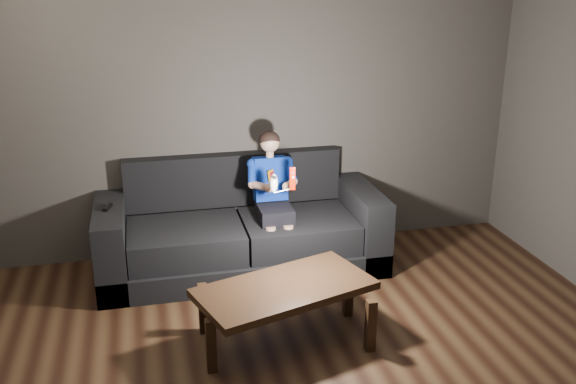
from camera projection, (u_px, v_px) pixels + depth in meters
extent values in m
cube|color=#403B37|center=(247.00, 105.00, 5.65)|extent=(5.00, 0.04, 2.70)
cube|color=black|center=(242.00, 255.00, 5.63)|extent=(2.41, 1.04, 0.21)
cube|color=black|center=(186.00, 241.00, 5.35)|extent=(0.95, 0.74, 0.25)
cube|color=black|center=(298.00, 231.00, 5.56)|extent=(0.95, 0.74, 0.25)
cube|color=black|center=(233.00, 178.00, 5.80)|extent=(1.93, 0.24, 0.47)
cube|color=black|center=(112.00, 243.00, 5.32)|extent=(0.24, 1.04, 0.66)
cube|color=black|center=(360.00, 221.00, 5.79)|extent=(0.24, 1.04, 0.66)
cube|color=black|center=(275.00, 213.00, 5.43)|extent=(0.28, 0.35, 0.13)
cube|color=navy|center=(270.00, 178.00, 5.52)|extent=(0.28, 0.20, 0.39)
cube|color=orange|center=(272.00, 175.00, 5.43)|extent=(0.09, 0.09, 0.09)
cube|color=#AE1115|center=(272.00, 175.00, 5.43)|extent=(0.06, 0.06, 0.06)
cylinder|color=tan|center=(270.00, 154.00, 5.45)|extent=(0.07, 0.07, 0.06)
sphere|color=tan|center=(270.00, 142.00, 5.41)|extent=(0.17, 0.17, 0.17)
ellipsoid|color=black|center=(269.00, 140.00, 5.42)|extent=(0.18, 0.18, 0.15)
cylinder|color=navy|center=(251.00, 174.00, 5.40)|extent=(0.07, 0.21, 0.18)
cylinder|color=navy|center=(291.00, 171.00, 5.48)|extent=(0.07, 0.21, 0.18)
cylinder|color=tan|center=(261.00, 184.00, 5.29)|extent=(0.13, 0.22, 0.10)
cylinder|color=tan|center=(290.00, 182.00, 5.35)|extent=(0.13, 0.22, 0.10)
sphere|color=tan|center=(269.00, 188.00, 5.22)|extent=(0.08, 0.08, 0.08)
sphere|color=tan|center=(287.00, 187.00, 5.26)|extent=(0.08, 0.08, 0.08)
cylinder|color=tan|center=(271.00, 245.00, 5.31)|extent=(0.08, 0.08, 0.32)
cylinder|color=tan|center=(288.00, 243.00, 5.35)|extent=(0.08, 0.08, 0.32)
cube|color=red|center=(293.00, 178.00, 5.03)|extent=(0.06, 0.07, 0.18)
cube|color=maroon|center=(293.00, 173.00, 4.99)|extent=(0.03, 0.02, 0.03)
cylinder|color=white|center=(293.00, 181.00, 5.01)|extent=(0.02, 0.01, 0.02)
ellipsoid|color=white|center=(274.00, 183.00, 5.01)|extent=(0.08, 0.11, 0.16)
cylinder|color=black|center=(275.00, 178.00, 4.96)|extent=(0.03, 0.01, 0.03)
cube|color=black|center=(108.00, 207.00, 5.16)|extent=(0.07, 0.14, 0.03)
cube|color=black|center=(108.00, 204.00, 5.20)|extent=(0.02, 0.02, 0.00)
cube|color=black|center=(285.00, 289.00, 4.41)|extent=(1.33, 0.94, 0.05)
cube|color=black|center=(211.00, 346.00, 4.14)|extent=(0.07, 0.07, 0.38)
cube|color=black|center=(371.00, 325.00, 4.37)|extent=(0.07, 0.07, 0.38)
cube|color=black|center=(203.00, 308.00, 4.59)|extent=(0.07, 0.07, 0.38)
cube|color=black|center=(348.00, 292.00, 4.82)|extent=(0.07, 0.07, 0.38)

